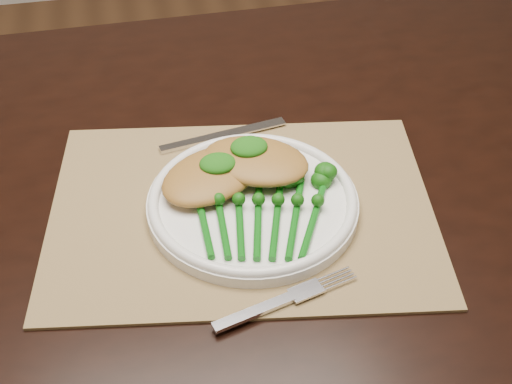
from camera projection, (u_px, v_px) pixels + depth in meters
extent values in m
cube|color=black|center=(209.00, 180.00, 1.01)|extent=(1.61, 0.92, 0.04)
cube|color=olive|center=(242.00, 209.00, 0.93)|extent=(0.54, 0.43, 0.00)
cylinder|color=white|center=(253.00, 204.00, 0.92)|extent=(0.27, 0.27, 0.02)
torus|color=white|center=(253.00, 199.00, 0.91)|extent=(0.27, 0.27, 0.01)
cube|color=silver|center=(186.00, 144.00, 1.02)|extent=(0.08, 0.03, 0.01)
cube|color=silver|center=(247.00, 129.00, 1.05)|extent=(0.12, 0.04, 0.00)
cube|color=silver|center=(254.00, 312.00, 0.79)|extent=(0.10, 0.04, 0.01)
ellipsoid|color=#A67430|center=(211.00, 175.00, 0.93)|extent=(0.18, 0.16, 0.03)
ellipsoid|color=#A67430|center=(255.00, 161.00, 0.94)|extent=(0.17, 0.16, 0.03)
ellipsoid|color=#104A0A|center=(218.00, 163.00, 0.92)|extent=(0.05, 0.04, 0.02)
ellipsoid|color=#104A0A|center=(249.00, 147.00, 0.94)|extent=(0.05, 0.04, 0.02)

